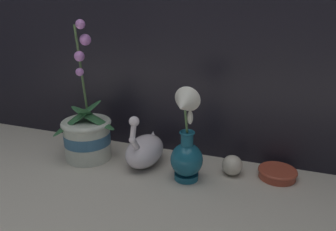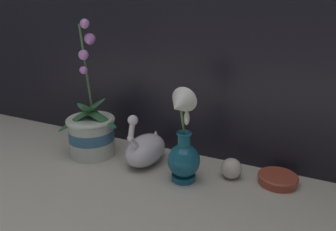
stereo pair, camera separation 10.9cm
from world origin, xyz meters
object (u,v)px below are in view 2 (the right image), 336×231
at_px(blue_vase, 183,147).
at_px(glass_sphere, 231,168).
at_px(swan_figurine, 146,148).
at_px(amber_dish, 278,178).
at_px(orchid_potted_plant, 91,131).

bearing_deg(blue_vase, glass_sphere, 33.35).
relative_size(blue_vase, glass_sphere, 4.56).
relative_size(swan_figurine, amber_dish, 1.70).
relative_size(orchid_potted_plant, amber_dish, 3.94).
bearing_deg(blue_vase, swan_figurine, 160.34).
xyz_separation_m(blue_vase, glass_sphere, (0.13, 0.09, -0.09)).
bearing_deg(orchid_potted_plant, glass_sphere, 5.95).
height_order(blue_vase, glass_sphere, blue_vase).
distance_m(orchid_potted_plant, amber_dish, 0.67).
xyz_separation_m(blue_vase, amber_dish, (0.28, 0.12, -0.10)).
relative_size(orchid_potted_plant, blue_vase, 1.59).
bearing_deg(amber_dish, orchid_potted_plant, -172.81).
height_order(swan_figurine, amber_dish, swan_figurine).
bearing_deg(orchid_potted_plant, amber_dish, 7.19).
distance_m(swan_figurine, amber_dish, 0.45).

